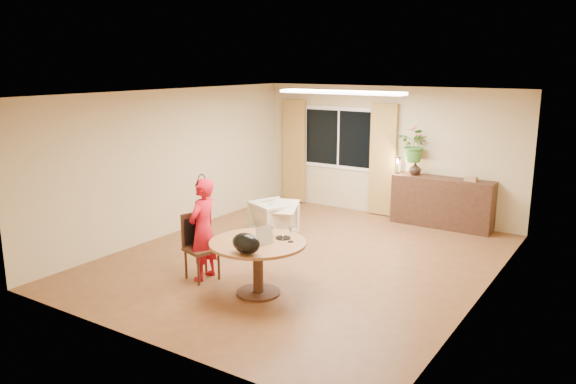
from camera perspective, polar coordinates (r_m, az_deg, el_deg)
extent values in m
plane|color=brown|center=(8.95, 1.47, -6.87)|extent=(6.50, 6.50, 0.00)
plane|color=white|center=(8.43, 1.57, 9.99)|extent=(6.50, 6.50, 0.00)
plane|color=tan|center=(11.45, 10.07, 4.05)|extent=(5.50, 0.00, 5.50)
plane|color=tan|center=(10.28, -11.69, 2.97)|extent=(0.00, 6.50, 6.50)
plane|color=tan|center=(7.57, 19.56, -1.06)|extent=(0.00, 6.50, 6.50)
cube|color=white|center=(11.88, 5.17, 5.48)|extent=(1.70, 0.02, 1.30)
cube|color=black|center=(11.87, 5.14, 5.48)|extent=(1.55, 0.01, 1.15)
cube|color=white|center=(11.87, 5.14, 5.48)|extent=(0.04, 0.01, 1.15)
cube|color=brown|center=(12.38, 0.66, 4.18)|extent=(0.55, 0.08, 2.25)
cube|color=brown|center=(11.41, 9.62, 3.24)|extent=(0.55, 0.08, 2.25)
cube|color=white|center=(9.48, 5.42, 10.06)|extent=(2.20, 0.35, 0.05)
cylinder|color=brown|center=(7.46, -3.09, -5.20)|extent=(1.29, 1.29, 0.04)
cylinder|color=black|center=(7.58, -3.06, -7.83)|extent=(0.14, 0.14, 0.69)
cylinder|color=black|center=(7.71, -3.03, -10.14)|extent=(0.60, 0.60, 0.03)
imported|color=red|center=(8.06, -8.61, -3.77)|extent=(0.57, 0.41, 1.47)
imported|color=beige|center=(10.08, -1.46, -2.68)|extent=(0.90, 0.91, 0.64)
cube|color=black|center=(10.97, 15.38, -1.03)|extent=(1.88, 0.46, 0.94)
imported|color=black|center=(11.03, 12.78, 2.34)|extent=(0.27, 0.27, 0.25)
imported|color=#326C28|center=(10.96, 12.78, 4.69)|extent=(0.68, 0.62, 0.66)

